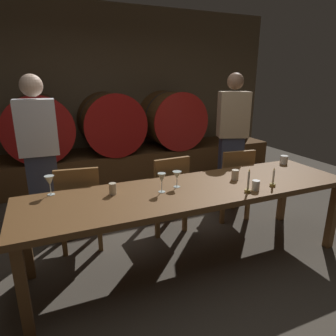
# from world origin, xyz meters

# --- Properties ---
(ground_plane) EXTENTS (8.47, 8.47, 0.00)m
(ground_plane) POSITION_xyz_m (0.00, 0.00, 0.00)
(ground_plane) COLOR #4C443A
(back_wall) EXTENTS (6.51, 0.24, 2.86)m
(back_wall) POSITION_xyz_m (0.00, 3.03, 1.43)
(back_wall) COLOR brown
(back_wall) RESTS_ON ground
(barrel_shelf) EXTENTS (5.86, 0.90, 0.49)m
(barrel_shelf) POSITION_xyz_m (0.00, 2.48, 0.25)
(barrel_shelf) COLOR brown
(barrel_shelf) RESTS_ON ground
(wine_barrel_left) EXTENTS (0.98, 0.95, 0.98)m
(wine_barrel_left) POSITION_xyz_m (-1.09, 2.48, 0.97)
(wine_barrel_left) COLOR #513319
(wine_barrel_left) RESTS_ON barrel_shelf
(wine_barrel_center) EXTENTS (0.98, 0.95, 0.98)m
(wine_barrel_center) POSITION_xyz_m (0.00, 2.48, 0.97)
(wine_barrel_center) COLOR brown
(wine_barrel_center) RESTS_ON barrel_shelf
(wine_barrel_right) EXTENTS (0.98, 0.95, 0.98)m
(wine_barrel_right) POSITION_xyz_m (1.09, 2.48, 0.97)
(wine_barrel_right) COLOR brown
(wine_barrel_right) RESTS_ON barrel_shelf
(dining_table) EXTENTS (2.97, 0.79, 0.74)m
(dining_table) POSITION_xyz_m (0.14, -0.19, 0.68)
(dining_table) COLOR brown
(dining_table) RESTS_ON ground
(chair_left) EXTENTS (0.45, 0.45, 0.88)m
(chair_left) POSITION_xyz_m (-0.78, 0.44, 0.49)
(chair_left) COLOR brown
(chair_left) RESTS_ON ground
(chair_center) EXTENTS (0.42, 0.42, 0.88)m
(chair_center) POSITION_xyz_m (0.16, 0.44, 0.49)
(chair_center) COLOR brown
(chair_center) RESTS_ON ground
(chair_right) EXTENTS (0.44, 0.44, 0.88)m
(chair_right) POSITION_xyz_m (1.00, 0.42, 0.49)
(chair_right) COLOR brown
(chair_right) RESTS_ON ground
(guest_left) EXTENTS (0.38, 0.25, 1.71)m
(guest_left) POSITION_xyz_m (-1.09, 0.88, 0.88)
(guest_left) COLOR #33384C
(guest_left) RESTS_ON ground
(guest_right) EXTENTS (0.44, 0.36, 1.74)m
(guest_right) POSITION_xyz_m (1.26, 0.85, 0.90)
(guest_right) COLOR #33384C
(guest_right) RESTS_ON ground
(candle_left) EXTENTS (0.05, 0.05, 0.21)m
(candle_left) POSITION_xyz_m (0.51, -0.47, 0.80)
(candle_left) COLOR olive
(candle_left) RESTS_ON dining_table
(candle_right) EXTENTS (0.05, 0.05, 0.18)m
(candle_right) POSITION_xyz_m (0.81, -0.43, 0.79)
(candle_right) COLOR olive
(candle_right) RESTS_ON dining_table
(wine_glass_left) EXTENTS (0.08, 0.08, 0.17)m
(wine_glass_left) POSITION_xyz_m (-1.03, 0.14, 0.86)
(wine_glass_left) COLOR silver
(wine_glass_left) RESTS_ON dining_table
(wine_glass_center) EXTENTS (0.07, 0.07, 0.17)m
(wine_glass_center) POSITION_xyz_m (-0.16, -0.17, 0.86)
(wine_glass_center) COLOR silver
(wine_glass_center) RESTS_ON dining_table
(wine_glass_right) EXTENTS (0.08, 0.08, 0.15)m
(wine_glass_right) POSITION_xyz_m (0.01, -0.11, 0.85)
(wine_glass_right) COLOR silver
(wine_glass_right) RESTS_ON dining_table
(cup_far_left) EXTENTS (0.06, 0.06, 0.10)m
(cup_far_left) POSITION_xyz_m (-0.55, -0.06, 0.79)
(cup_far_left) COLOR beige
(cup_far_left) RESTS_ON dining_table
(cup_center_left) EXTENTS (0.07, 0.07, 0.09)m
(cup_center_left) POSITION_xyz_m (0.61, -0.45, 0.78)
(cup_center_left) COLOR white
(cup_center_left) RESTS_ON dining_table
(cup_center_right) EXTENTS (0.07, 0.07, 0.10)m
(cup_center_right) POSITION_xyz_m (0.61, -0.15, 0.79)
(cup_center_right) COLOR beige
(cup_center_right) RESTS_ON dining_table
(cup_far_right) EXTENTS (0.08, 0.08, 0.09)m
(cup_far_right) POSITION_xyz_m (1.44, 0.09, 0.79)
(cup_far_right) COLOR white
(cup_far_right) RESTS_ON dining_table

